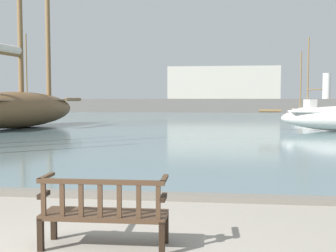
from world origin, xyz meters
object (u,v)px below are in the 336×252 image
(sailboat_distant_harbor, at_px, (26,109))
(sailboat_mid_port, at_px, (19,105))
(sailboat_far_starboard, at_px, (308,112))
(park_bench, at_px, (104,212))

(sailboat_distant_harbor, bearing_deg, sailboat_mid_port, -65.76)
(sailboat_distant_harbor, relative_size, sailboat_far_starboard, 1.26)
(park_bench, relative_size, sailboat_mid_port, 0.11)
(park_bench, height_order, sailboat_distant_harbor, sailboat_distant_harbor)
(sailboat_mid_port, relative_size, sailboat_distant_harbor, 1.64)
(sailboat_distant_harbor, xyz_separation_m, sailboat_far_starboard, (29.40, -6.48, 0.03))
(sailboat_mid_port, height_order, sailboat_distant_harbor, sailboat_mid_port)
(sailboat_mid_port, xyz_separation_m, sailboat_far_starboard, (20.54, 13.20, -0.76))
(sailboat_mid_port, bearing_deg, sailboat_distant_harbor, 114.24)
(park_bench, height_order, sailboat_mid_port, sailboat_mid_port)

